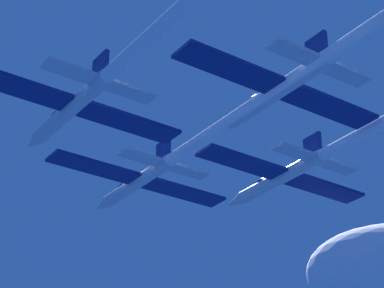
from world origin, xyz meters
name	(u,v)px	position (x,y,z in m)	size (l,w,h in m)	color
jet_lead	(245,111)	(0.44, -15.85, 0.80)	(16.83, 53.14, 2.79)	silver
jet_left_wing	(186,5)	(-10.31, -23.94, 0.48)	(16.83, 51.80, 2.79)	silver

